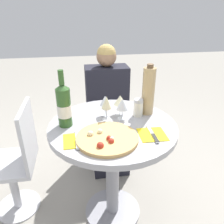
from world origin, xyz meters
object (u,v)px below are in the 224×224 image
Objects in this scene: dining_table at (113,148)px; seated_diner at (108,117)px; chair_behind_diner at (106,118)px; tall_carafe at (148,91)px; pizza_large at (107,138)px; wine_bottle at (64,106)px; chair_empty_side at (17,163)px.

dining_table is 0.69× the size of seated_diner.
seated_diner is (-0.00, -0.14, 0.09)m from chair_behind_diner.
chair_behind_diner is at bearing -90.00° from seated_diner.
dining_table is 2.36× the size of tall_carafe.
seated_diner reaches higher than pizza_large.
pizza_large is at bearing -42.55° from wine_bottle.
pizza_large is at bearing 82.21° from chair_behind_diner.
tall_carafe is (0.19, -0.50, 0.42)m from seated_diner.
chair_behind_diner reaches higher than pizza_large.
dining_table is 2.30× the size of wine_bottle.
tall_carafe is (0.19, -0.63, 0.51)m from chair_behind_diner.
wine_bottle is at bearing -171.34° from tall_carafe.
wine_bottle is (-0.22, 0.21, 0.12)m from pizza_large.
seated_diner reaches higher than chair_behind_diner.
chair_behind_diner is 1.00m from pizza_large.
tall_carafe is at bearing 8.66° from wine_bottle.
chair_empty_side is 0.78m from pizza_large.
tall_carafe reaches higher than pizza_large.
wine_bottle is (-0.28, 0.03, 0.31)m from dining_table.
chair_behind_diner is at bearing 85.05° from dining_table.
seated_diner is 3.40× the size of tall_carafe.
chair_behind_diner is 2.48× the size of pizza_large.
dining_table is 0.42m from wine_bottle.
seated_diner is at bearing 83.94° from dining_table.
pizza_large is (0.60, -0.34, 0.36)m from chair_empty_side.
chair_empty_side is (-0.73, -0.45, -0.09)m from seated_diner.
seated_diner is 0.86m from chair_empty_side.
chair_behind_diner is at bearing 82.21° from pizza_large.
chair_behind_diner is (0.07, 0.75, -0.17)m from dining_table.
pizza_large is 0.45m from tall_carafe.
seated_diner is 0.68m from tall_carafe.
chair_behind_diner and chair_empty_side have the same top height.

